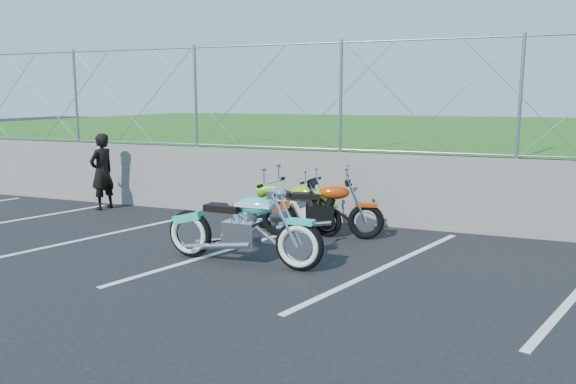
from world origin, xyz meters
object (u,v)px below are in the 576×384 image
at_px(cruiser_turquoise, 244,230).
at_px(person_standing, 102,172).
at_px(sportbike_green, 295,209).
at_px(naked_orange, 324,212).

relative_size(cruiser_turquoise, person_standing, 1.53).
height_order(cruiser_turquoise, sportbike_green, cruiser_turquoise).
xyz_separation_m(cruiser_turquoise, naked_orange, (0.58, 1.79, -0.05)).
bearing_deg(naked_orange, person_standing, 159.71).
relative_size(sportbike_green, person_standing, 1.15).
bearing_deg(cruiser_turquoise, naked_orange, 73.81).
xyz_separation_m(cruiser_turquoise, person_standing, (-4.40, 2.42, 0.30)).
bearing_deg(sportbike_green, naked_orange, -8.17).
xyz_separation_m(naked_orange, person_standing, (-4.98, 0.63, 0.35)).
xyz_separation_m(cruiser_turquoise, sportbike_green, (0.01, 1.97, -0.07)).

